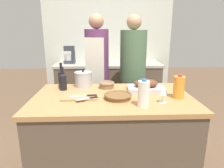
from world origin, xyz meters
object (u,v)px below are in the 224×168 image
Objects in this scene: wine_bottle_dark at (63,81)px; person_cook_guest at (133,72)px; stand_mixer at (70,56)px; condiment_bottle_tall at (131,58)px; cutting_board at (80,97)px; person_cook_aproned at (97,70)px; juice_jug at (179,87)px; knife_chef at (85,96)px; stock_pot at (83,79)px; knife_paring at (88,98)px; wicker_basket at (118,96)px; milk_jug at (144,94)px; mixing_bowl at (107,85)px; condiment_bottle_extra at (144,57)px; wine_bottle_green at (62,78)px; wine_glass_left at (163,92)px; roasting_pan at (146,87)px; condiment_bottle_short at (130,57)px.

wine_bottle_dark is 1.04m from person_cook_guest.
stand_mixer is 1.37× the size of condiment_bottle_tall.
cutting_board is 0.33m from wine_bottle_dark.
person_cook_aproned is (0.33, 0.68, -0.03)m from wine_bottle_dark.
knife_chef is at bearing 177.69° from juice_jug.
stock_pot is 1.37m from condiment_bottle_tall.
cutting_board is 1.70× the size of knife_paring.
milk_jug reaches higher than wicker_basket.
stand_mixer reaches higher than mixing_bowl.
wine_bottle_green is at bearing -131.02° from condiment_bottle_extra.
stock_pot is at bearing 5.41° from wine_bottle_green.
juice_jug is 1.67m from condiment_bottle_extra.
juice_jug is at bearing -0.28° from wicker_basket.
stand_mixer is (-0.35, 1.28, 0.09)m from stock_pot.
person_cook_aproned is (0.13, 0.57, -0.02)m from stock_pot.
condiment_bottle_tall reaches higher than stock_pot.
condiment_bottle_extra is (0.85, 1.64, 0.12)m from knife_chef.
cutting_board is 1.43× the size of milk_jug.
knife_paring is 0.66× the size of stand_mixer.
wine_bottle_dark is (-0.54, 0.30, 0.07)m from wicker_basket.
knife_paring is at bearing -54.42° from wine_bottle_green.
wine_bottle_dark is 0.83× the size of stand_mixer.
condiment_bottle_extra is at bearing 71.72° from wicker_basket.
juice_jug is at bearing -73.67° from person_cook_guest.
wicker_basket is 1.34× the size of stock_pot.
condiment_bottle_extra reaches higher than knife_chef.
wine_glass_left is at bearing -59.39° from stand_mixer.
knife_chef is at bearing -84.67° from person_cook_aproned.
cutting_board is at bearing -78.09° from stand_mixer.
knife_chef is (-0.20, -0.32, -0.01)m from mixing_bowl.
wine_glass_left is 0.67× the size of condiment_bottle_extra.
wicker_basket reaches higher than knife_paring.
roasting_pan is at bearing -91.43° from condiment_bottle_tall.
stock_pot is 1.34× the size of wine_glass_left.
condiment_bottle_short reaches higher than condiment_bottle_tall.
person_cook_aproned is at bearing 127.81° from juice_jug.
knife_chef is (0.05, -0.37, -0.06)m from stock_pot.
person_cook_guest reaches higher than knife_paring.
condiment_bottle_extra is 1.04m from person_cook_aproned.
person_cook_aproned is 0.48m from person_cook_guest.
mixing_bowl is 0.88× the size of knife_paring.
knife_chef is at bearing -83.04° from stock_pot.
stock_pot reaches higher than wicker_basket.
wicker_basket is at bearing -5.97° from knife_chef.
condiment_bottle_extra reaches higher than mixing_bowl.
condiment_bottle_extra is at bearing 54.71° from stock_pot.
cutting_board is 0.05m from knife_chef.
stand_mixer reaches higher than stock_pot.
stand_mixer is at bearing 103.88° from knife_paring.
person_cook_aproned reaches higher than wicker_basket.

